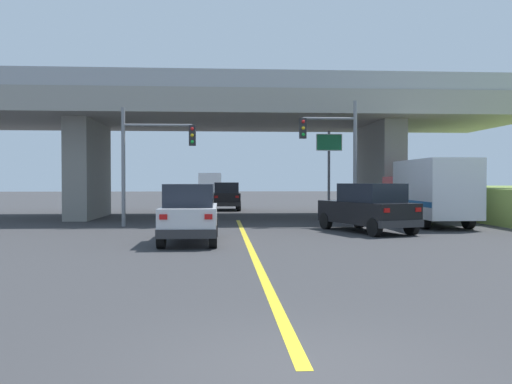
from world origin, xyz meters
TOP-DOWN VIEW (x-y plane):
  - ground at (0.00, 26.06)m, footprint 160.00×160.00m
  - overpass_bridge at (0.00, 26.06)m, footprint 32.80×10.50m
  - lane_divider_stripe at (0.00, 11.73)m, footprint 0.20×23.46m
  - suv_lead at (-1.99, 12.87)m, footprint 1.88×4.68m
  - suv_crossing at (5.15, 16.20)m, footprint 3.40×5.17m
  - box_truck at (9.00, 19.40)m, footprint 2.33×7.21m
  - sedan_oncoming at (-0.51, 33.86)m, footprint 2.00×4.43m
  - traffic_signal_nearside at (4.61, 19.64)m, footprint 2.76×0.36m
  - traffic_signal_farside at (-4.31, 19.83)m, footprint 3.46×0.36m
  - highway_sign at (5.02, 23.63)m, footprint 1.44×0.17m
  - semi_truck_distant at (-2.02, 52.02)m, footprint 2.33×6.53m

SIDE VIEW (x-z plane):
  - ground at x=0.00m, z-range 0.00..0.00m
  - lane_divider_stripe at x=0.00m, z-range 0.00..0.01m
  - sedan_oncoming at x=-0.51m, z-range 0.00..2.02m
  - suv_lead at x=-1.99m, z-range 0.00..2.02m
  - suv_crossing at x=5.15m, z-range 0.01..2.03m
  - semi_truck_distant at x=-2.02m, z-range 0.09..3.03m
  - box_truck at x=9.00m, z-range 0.08..3.19m
  - traffic_signal_farside at x=-4.31m, z-range 0.72..6.27m
  - highway_sign at x=5.02m, z-range 1.09..5.96m
  - traffic_signal_nearside at x=4.61m, z-range 0.71..6.65m
  - overpass_bridge at x=0.00m, z-range 1.76..9.39m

